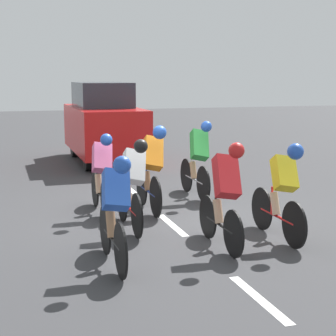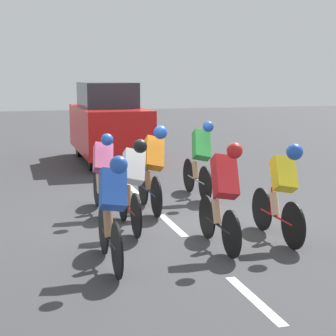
{
  "view_description": "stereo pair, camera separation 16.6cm",
  "coord_description": "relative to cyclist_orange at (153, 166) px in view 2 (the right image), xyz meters",
  "views": [
    {
      "loc": [
        2.66,
        9.02,
        2.43
      ],
      "look_at": [
        0.07,
        0.54,
        0.95
      ],
      "focal_mm": 60.0,
      "sensor_mm": 36.0,
      "label": 1
    },
    {
      "loc": [
        2.5,
        9.07,
        2.43
      ],
      "look_at": [
        0.07,
        0.54,
        0.95
      ],
      "focal_mm": 60.0,
      "sensor_mm": 36.0,
      "label": 2
    }
  ],
  "objects": [
    {
      "name": "cyclist_yellow",
      "position": [
        -1.38,
        2.22,
        -0.05
      ],
      "size": [
        0.4,
        1.7,
        1.47
      ],
      "color": "black",
      "rests_on": "ground"
    },
    {
      "name": "lane_stripe_mid",
      "position": [
        -0.08,
        0.96,
        -0.83
      ],
      "size": [
        0.12,
        1.4,
        0.01
      ],
      "primitive_type": "cube",
      "color": "white",
      "rests_on": "ground"
    },
    {
      "name": "ground_plane",
      "position": [
        -0.08,
        0.43,
        -0.83
      ],
      "size": [
        60.0,
        60.0,
        0.0
      ],
      "primitive_type": "plane",
      "color": "#38383A"
    },
    {
      "name": "support_car",
      "position": [
        -0.25,
        -5.99,
        0.27
      ],
      "size": [
        1.7,
        4.15,
        2.21
      ],
      "color": "black",
      "rests_on": "ground"
    },
    {
      "name": "cyclist_pink",
      "position": [
        0.87,
        -0.16,
        -0.07
      ],
      "size": [
        0.4,
        1.61,
        1.44
      ],
      "color": "black",
      "rests_on": "ground"
    },
    {
      "name": "cyclist_white",
      "position": [
        0.61,
        1.07,
        -0.06
      ],
      "size": [
        0.43,
        1.71,
        1.47
      ],
      "color": "black",
      "rests_on": "ground"
    },
    {
      "name": "lane_stripe_far",
      "position": [
        -0.08,
        -2.24,
        -0.83
      ],
      "size": [
        0.12,
        1.4,
        0.01
      ],
      "primitive_type": "cube",
      "color": "white",
      "rests_on": "ground"
    },
    {
      "name": "lane_stripe_near",
      "position": [
        -0.08,
        4.16,
        -0.83
      ],
      "size": [
        0.12,
        1.4,
        0.01
      ],
      "primitive_type": "cube",
      "color": "white",
      "rests_on": "ground"
    },
    {
      "name": "cyclist_blue",
      "position": [
        1.22,
        2.69,
        -0.06
      ],
      "size": [
        0.39,
        1.69,
        1.47
      ],
      "color": "black",
      "rests_on": "ground"
    },
    {
      "name": "cyclist_orange",
      "position": [
        0.0,
        0.0,
        0.0
      ],
      "size": [
        0.44,
        1.68,
        1.57
      ],
      "color": "black",
      "rests_on": "ground"
    },
    {
      "name": "cyclist_green",
      "position": [
        -1.19,
        -0.9,
        -0.03
      ],
      "size": [
        0.44,
        1.71,
        1.55
      ],
      "color": "black",
      "rests_on": "ground"
    },
    {
      "name": "cyclist_red",
      "position": [
        -0.4,
        2.37,
        -0.02
      ],
      "size": [
        0.41,
        1.61,
        1.54
      ],
      "color": "black",
      "rests_on": "ground"
    }
  ]
}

